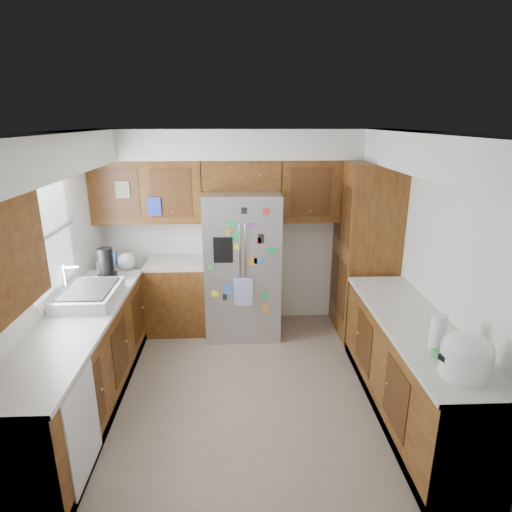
# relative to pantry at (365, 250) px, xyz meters

# --- Properties ---
(floor) EXTENTS (3.60, 3.60, 0.00)m
(floor) POSITION_rel_pantry_xyz_m (-1.50, -1.15, -1.07)
(floor) COLOR gray
(floor) RESTS_ON ground
(room_shell) EXTENTS (3.64, 3.24, 2.52)m
(room_shell) POSITION_rel_pantry_xyz_m (-1.61, -0.79, 0.75)
(room_shell) COLOR white
(room_shell) RESTS_ON ground
(left_counter_run) EXTENTS (1.36, 3.20, 0.92)m
(left_counter_run) POSITION_rel_pantry_xyz_m (-2.86, -1.12, -0.65)
(left_counter_run) COLOR #47210D
(left_counter_run) RESTS_ON ground
(right_counter_run) EXTENTS (0.63, 2.25, 0.92)m
(right_counter_run) POSITION_rel_pantry_xyz_m (0.00, -1.62, -0.65)
(right_counter_run) COLOR #47210D
(right_counter_run) RESTS_ON ground
(pantry) EXTENTS (0.60, 0.90, 2.15)m
(pantry) POSITION_rel_pantry_xyz_m (0.00, 0.00, 0.00)
(pantry) COLOR #47210D
(pantry) RESTS_ON ground
(fridge) EXTENTS (0.90, 0.79, 1.80)m
(fridge) POSITION_rel_pantry_xyz_m (-1.50, 0.05, -0.17)
(fridge) COLOR #AEADB3
(fridge) RESTS_ON ground
(bridge_cabinet) EXTENTS (0.96, 0.34, 0.35)m
(bridge_cabinet) POSITION_rel_pantry_xyz_m (-1.50, 0.28, 0.90)
(bridge_cabinet) COLOR #47210D
(bridge_cabinet) RESTS_ON fridge
(fridge_top_items) EXTENTS (0.78, 0.30, 0.30)m
(fridge_top_items) POSITION_rel_pantry_xyz_m (-1.70, 0.21, 1.21)
(fridge_top_items) COLOR #152BBC
(fridge_top_items) RESTS_ON bridge_cabinet
(sink_assembly) EXTENTS (0.52, 0.70, 0.37)m
(sink_assembly) POSITION_rel_pantry_xyz_m (-3.00, -1.05, -0.09)
(sink_assembly) COLOR silver
(sink_assembly) RESTS_ON left_counter_run
(left_counter_clutter) EXTENTS (0.39, 0.84, 0.38)m
(left_counter_clutter) POSITION_rel_pantry_xyz_m (-2.96, -0.32, -0.02)
(left_counter_clutter) COLOR black
(left_counter_clutter) RESTS_ON left_counter_run
(rice_cooker) EXTENTS (0.35, 0.34, 0.30)m
(rice_cooker) POSITION_rel_pantry_xyz_m (-0.00, -2.43, -0.00)
(rice_cooker) COLOR white
(rice_cooker) RESTS_ON right_counter_run
(paper_towel) EXTENTS (0.12, 0.12, 0.27)m
(paper_towel) POSITION_rel_pantry_xyz_m (-0.02, -2.05, -0.02)
(paper_towel) COLOR white
(paper_towel) RESTS_ON right_counter_run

